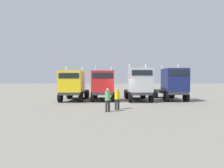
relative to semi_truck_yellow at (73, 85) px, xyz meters
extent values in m
plane|color=gray|center=(5.39, -1.89, -1.79)|extent=(200.00, 200.00, 0.00)
cube|color=#333338|center=(0.01, 1.08, -0.84)|extent=(2.28, 5.96, 0.30)
cube|color=yellow|center=(-0.01, -0.59, 0.44)|extent=(2.44, 2.62, 2.25)
cube|color=black|center=(-0.03, -1.91, 1.04)|extent=(2.10, 0.07, 0.55)
cylinder|color=silver|center=(0.96, 0.84, 0.74)|extent=(0.18, 0.18, 2.85)
cylinder|color=silver|center=(-0.94, 0.86, 0.74)|extent=(0.18, 0.18, 2.85)
cylinder|color=#333338|center=(0.03, 2.38, -0.63)|extent=(1.12, 1.12, 0.12)
cylinder|color=black|center=(1.08, -1.20, -1.26)|extent=(0.36, 1.05, 1.05)
cylinder|color=black|center=(-1.12, -1.17, -1.26)|extent=(0.36, 1.05, 1.05)
cylinder|color=black|center=(1.13, 2.43, -1.26)|extent=(0.36, 1.05, 1.05)
cylinder|color=black|center=(-1.07, 2.46, -1.26)|extent=(0.36, 1.05, 1.05)
cylinder|color=black|center=(1.15, 3.53, -1.26)|extent=(0.36, 1.05, 1.05)
cylinder|color=black|center=(-1.05, 3.56, -1.26)|extent=(0.36, 1.05, 1.05)
cube|color=#333338|center=(3.39, 1.25, -0.84)|extent=(2.24, 5.80, 0.30)
cube|color=red|center=(3.40, -0.37, 0.45)|extent=(2.42, 2.55, 2.28)
cube|color=black|center=(3.41, -1.66, 1.06)|extent=(2.10, 0.06, 0.55)
cylinder|color=silver|center=(4.34, 1.05, 0.75)|extent=(0.18, 0.18, 2.88)
cylinder|color=silver|center=(2.44, 1.04, 0.75)|extent=(0.18, 0.18, 2.88)
cylinder|color=#333338|center=(3.38, 2.52, -0.63)|extent=(1.11, 1.11, 0.12)
cylinder|color=black|center=(4.51, -0.93, -1.26)|extent=(0.36, 1.05, 1.05)
cylinder|color=black|center=(2.31, -0.95, -1.26)|extent=(0.36, 1.05, 1.05)
cylinder|color=black|center=(4.48, 2.55, -1.26)|extent=(0.36, 1.05, 1.05)
cylinder|color=black|center=(2.28, 2.53, -1.26)|extent=(0.36, 1.05, 1.05)
cylinder|color=black|center=(4.47, 3.65, -1.26)|extent=(0.36, 1.05, 1.05)
cylinder|color=black|center=(2.27, 3.63, -1.26)|extent=(0.36, 1.05, 1.05)
cube|color=#333338|center=(7.37, 1.13, -0.83)|extent=(2.37, 6.36, 0.30)
cube|color=#B7BABF|center=(7.42, -0.76, 0.59)|extent=(2.47, 2.58, 2.53)
cube|color=black|center=(7.46, -2.04, 1.33)|extent=(2.10, 0.10, 0.55)
cylinder|color=silver|center=(8.33, 0.68, 0.89)|extent=(0.18, 0.18, 3.13)
cylinder|color=silver|center=(6.43, 0.63, 0.89)|extent=(0.18, 0.18, 3.13)
cylinder|color=#333338|center=(7.33, 2.52, -0.62)|extent=(1.13, 1.13, 0.12)
cylinder|color=black|center=(8.54, -1.29, -1.26)|extent=(0.38, 1.06, 1.06)
cylinder|color=black|center=(6.34, -1.35, -1.26)|extent=(0.38, 1.06, 1.06)
cylinder|color=black|center=(8.43, 2.71, -1.26)|extent=(0.38, 1.06, 1.06)
cylinder|color=black|center=(6.23, 2.65, -1.26)|extent=(0.38, 1.06, 1.06)
cylinder|color=black|center=(8.40, 3.81, -1.26)|extent=(0.38, 1.06, 1.06)
cylinder|color=black|center=(6.20, 3.75, -1.26)|extent=(0.38, 1.06, 1.06)
cube|color=#333338|center=(11.27, 1.74, -0.83)|extent=(2.51, 6.46, 0.30)
cube|color=navy|center=(11.37, -0.27, 0.59)|extent=(2.51, 2.46, 2.54)
cube|color=black|center=(11.43, -1.46, 1.33)|extent=(2.10, 0.14, 0.55)
cylinder|color=silver|center=(12.25, 1.09, 0.89)|extent=(0.19, 0.19, 3.14)
cylinder|color=silver|center=(10.35, 1.00, 0.89)|extent=(0.19, 0.19, 3.14)
cylinder|color=#333338|center=(11.20, 3.14, -0.62)|extent=(1.15, 1.15, 0.12)
cylinder|color=black|center=(12.49, -0.68, -1.26)|extent=(0.40, 1.07, 1.05)
cylinder|color=black|center=(10.29, -0.79, -1.26)|extent=(0.40, 1.07, 1.05)
cylinder|color=black|center=(12.29, 3.37, -1.26)|extent=(0.40, 1.07, 1.05)
cylinder|color=black|center=(10.09, 3.26, -1.26)|extent=(0.40, 1.07, 1.05)
cylinder|color=black|center=(12.23, 4.47, -1.26)|extent=(0.40, 1.07, 1.05)
cylinder|color=black|center=(10.03, 4.36, -1.26)|extent=(0.40, 1.07, 1.05)
cylinder|color=#252525|center=(4.70, -5.95, -1.37)|extent=(0.22, 0.22, 0.84)
cylinder|color=#252525|center=(4.92, -5.78, -1.37)|extent=(0.22, 0.22, 0.84)
cylinder|color=yellow|center=(4.81, -5.86, -0.61)|extent=(0.56, 0.56, 0.66)
sphere|color=tan|center=(4.81, -5.86, -0.17)|extent=(0.23, 0.23, 0.23)
cylinder|color=#2D2D2D|center=(3.97, -7.03, -1.36)|extent=(0.23, 0.23, 0.86)
cylinder|color=#2D2D2D|center=(4.17, -6.83, -1.36)|extent=(0.23, 0.23, 0.86)
cylinder|color=#5BAB55|center=(4.07, -6.93, -0.59)|extent=(0.57, 0.57, 0.68)
sphere|color=tan|center=(4.07, -6.93, -0.13)|extent=(0.23, 0.23, 0.23)
camera|label=1|loc=(4.39, -20.53, 0.61)|focal=29.26mm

